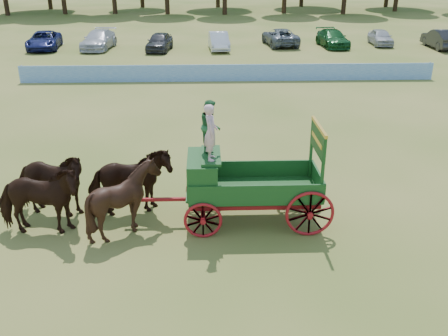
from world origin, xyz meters
TOP-DOWN VIEW (x-y plane):
  - ground at (0.00, 0.00)m, footprint 160.00×160.00m
  - horse_lead_left at (-7.19, -0.46)m, footprint 2.53×1.21m
  - horse_lead_right at (-7.19, 0.64)m, footprint 2.69×1.67m
  - horse_wheel_left at (-4.79, -0.46)m, footprint 2.02×1.83m
  - horse_wheel_right at (-4.79, 0.64)m, footprint 2.70×1.70m
  - farm_dray at (-1.82, 0.11)m, footprint 6.00×2.00m
  - sponsor_banner at (-1.00, 18.00)m, footprint 26.00×0.08m
  - parked_cars at (2.61, 29.87)m, footprint 56.33×7.28m

SIDE VIEW (x-z plane):
  - ground at x=0.00m, z-range 0.00..0.00m
  - sponsor_banner at x=-1.00m, z-range 0.00..1.05m
  - parked_cars at x=2.61m, z-range -0.06..1.57m
  - horse_lead_left at x=-7.19m, z-range 0.00..2.11m
  - horse_lead_right at x=-7.19m, z-range 0.00..2.11m
  - horse_wheel_right at x=-4.79m, z-range 0.00..2.11m
  - horse_wheel_left at x=-4.79m, z-range 0.00..2.11m
  - farm_dray at x=-1.82m, z-range -0.25..3.48m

